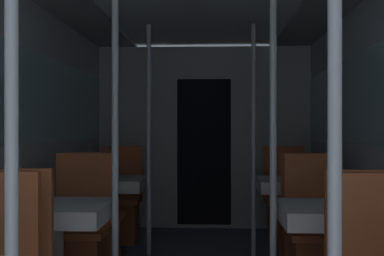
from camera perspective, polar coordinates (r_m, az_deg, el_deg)
wall_left at (r=3.81m, az=-19.45°, el=-0.89°), size 0.05×8.10×2.17m
bulkhead_far at (r=6.41m, az=1.30°, el=-1.03°), size 2.53×0.09×2.17m
support_pole_left_0 at (r=1.73m, az=-18.68°, el=-3.78°), size 0.04×0.04×2.17m
dining_table_left_1 at (r=3.51m, az=-14.40°, el=-9.51°), size 0.68×0.68×0.72m
chair_left_far_1 at (r=4.12m, az=-11.99°, el=-12.55°), size 0.43×0.43×1.00m
support_pole_left_1 at (r=3.37m, az=-8.20°, el=-1.92°), size 0.04×0.04×2.17m
dining_table_left_2 at (r=5.14m, az=-8.86°, el=-6.46°), size 0.68×0.68×0.72m
chair_left_near_2 at (r=4.63m, az=-10.30°, el=-11.15°), size 0.43×0.43×1.00m
chair_left_far_2 at (r=5.75m, az=-7.71°, el=-8.94°), size 0.43×0.43×1.00m
support_pole_left_2 at (r=5.04m, az=-4.62°, el=-1.27°), size 0.04×0.04×2.17m
support_pole_right_0 at (r=1.66m, az=14.98°, el=-3.96°), size 0.04×0.04×2.17m
dining_table_right_1 at (r=3.44m, az=15.06°, el=-9.70°), size 0.68×0.68×0.72m
chair_right_far_1 at (r=4.06m, az=13.23°, el=-12.74°), size 0.43×0.43×1.00m
support_pole_right_1 at (r=3.33m, az=8.65°, el=-1.94°), size 0.04×0.04×2.17m
dining_table_right_2 at (r=5.09m, az=10.87°, el=-6.52°), size 0.68×0.68×0.72m
chair_right_near_2 at (r=4.57m, az=11.95°, el=-11.27°), size 0.43×0.43×1.00m
chair_right_far_2 at (r=5.70m, az=10.01°, el=-9.01°), size 0.43×0.43×1.00m
support_pole_right_2 at (r=5.02m, az=6.58°, el=-1.27°), size 0.04×0.04×2.17m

